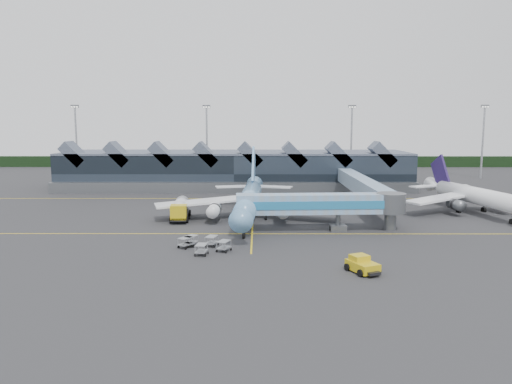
{
  "coord_description": "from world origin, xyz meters",
  "views": [
    {
      "loc": [
        0.88,
        -83.86,
        17.23
      ],
      "look_at": [
        0.57,
        3.19,
        5.0
      ],
      "focal_mm": 35.0,
      "sensor_mm": 36.0,
      "label": 1
    }
  ],
  "objects_px": {
    "regional_jet": "(472,195)",
    "pushback_tug": "(362,265)",
    "fuel_truck": "(181,208)",
    "main_airliner": "(249,199)",
    "jet_bridge": "(331,205)"
  },
  "relations": [
    {
      "from": "main_airliner",
      "to": "regional_jet",
      "type": "bearing_deg",
      "value": 12.31
    },
    {
      "from": "main_airliner",
      "to": "jet_bridge",
      "type": "xyz_separation_m",
      "value": [
        13.13,
        -9.33,
        0.5
      ]
    },
    {
      "from": "regional_jet",
      "to": "pushback_tug",
      "type": "bearing_deg",
      "value": -138.02
    },
    {
      "from": "main_airliner",
      "to": "fuel_truck",
      "type": "xyz_separation_m",
      "value": [
        -12.33,
        0.32,
        -1.68
      ]
    },
    {
      "from": "fuel_truck",
      "to": "jet_bridge",
      "type": "bearing_deg",
      "value": -24.75
    },
    {
      "from": "regional_jet",
      "to": "main_airliner",
      "type": "bearing_deg",
      "value": 178.54
    },
    {
      "from": "jet_bridge",
      "to": "fuel_truck",
      "type": "bearing_deg",
      "value": 155.76
    },
    {
      "from": "main_airliner",
      "to": "pushback_tug",
      "type": "relative_size",
      "value": 8.22
    },
    {
      "from": "regional_jet",
      "to": "pushback_tug",
      "type": "relative_size",
      "value": 6.5
    },
    {
      "from": "fuel_truck",
      "to": "main_airliner",
      "type": "bearing_deg",
      "value": -5.48
    },
    {
      "from": "main_airliner",
      "to": "fuel_truck",
      "type": "distance_m",
      "value": 12.45
    },
    {
      "from": "regional_jet",
      "to": "pushback_tug",
      "type": "distance_m",
      "value": 48.67
    },
    {
      "from": "main_airliner",
      "to": "pushback_tug",
      "type": "distance_m",
      "value": 34.47
    },
    {
      "from": "fuel_truck",
      "to": "pushback_tug",
      "type": "relative_size",
      "value": 2.27
    },
    {
      "from": "main_airliner",
      "to": "fuel_truck",
      "type": "height_order",
      "value": "main_airliner"
    }
  ]
}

